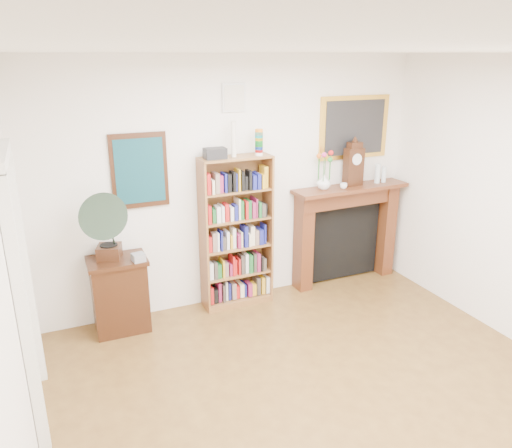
{
  "coord_description": "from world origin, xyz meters",
  "views": [
    {
      "loc": [
        -1.95,
        -2.61,
        2.79
      ],
      "look_at": [
        -0.12,
        1.6,
        1.22
      ],
      "focal_mm": 35.0,
      "sensor_mm": 36.0,
      "label": 1
    }
  ],
  "objects_px": {
    "bookshelf": "(236,224)",
    "flower_vase": "(324,182)",
    "fireplace": "(346,225)",
    "gramophone": "(108,223)",
    "cd_stack": "(138,257)",
    "bottle_right": "(384,174)",
    "bottle_left": "(378,173)",
    "teacup": "(344,186)",
    "mantel_clock": "(354,165)",
    "side_cabinet": "(120,295)"
  },
  "relations": [
    {
      "from": "bookshelf",
      "to": "bottle_right",
      "type": "distance_m",
      "value": 2.02
    },
    {
      "from": "side_cabinet",
      "to": "mantel_clock",
      "type": "relative_size",
      "value": 1.52
    },
    {
      "from": "mantel_clock",
      "to": "bottle_right",
      "type": "distance_m",
      "value": 0.47
    },
    {
      "from": "bottle_left",
      "to": "bottle_right",
      "type": "bearing_deg",
      "value": -2.93
    },
    {
      "from": "gramophone",
      "to": "bottle_right",
      "type": "relative_size",
      "value": 3.76
    },
    {
      "from": "side_cabinet",
      "to": "gramophone",
      "type": "xyz_separation_m",
      "value": [
        -0.06,
        -0.08,
        0.83
      ]
    },
    {
      "from": "teacup",
      "to": "bottle_right",
      "type": "bearing_deg",
      "value": 6.57
    },
    {
      "from": "bookshelf",
      "to": "flower_vase",
      "type": "relative_size",
      "value": 11.57
    },
    {
      "from": "gramophone",
      "to": "flower_vase",
      "type": "distance_m",
      "value": 2.53
    },
    {
      "from": "cd_stack",
      "to": "gramophone",
      "type": "bearing_deg",
      "value": 165.81
    },
    {
      "from": "side_cabinet",
      "to": "flower_vase",
      "type": "height_order",
      "value": "flower_vase"
    },
    {
      "from": "bookshelf",
      "to": "bottle_left",
      "type": "distance_m",
      "value": 1.94
    },
    {
      "from": "mantel_clock",
      "to": "teacup",
      "type": "xyz_separation_m",
      "value": [
        -0.19,
        -0.1,
        -0.22
      ]
    },
    {
      "from": "cd_stack",
      "to": "mantel_clock",
      "type": "relative_size",
      "value": 0.23
    },
    {
      "from": "bookshelf",
      "to": "fireplace",
      "type": "bearing_deg",
      "value": 1.2
    },
    {
      "from": "mantel_clock",
      "to": "flower_vase",
      "type": "relative_size",
      "value": 3.05
    },
    {
      "from": "bookshelf",
      "to": "gramophone",
      "type": "distance_m",
      "value": 1.43
    },
    {
      "from": "bottle_left",
      "to": "cd_stack",
      "type": "bearing_deg",
      "value": -175.76
    },
    {
      "from": "side_cabinet",
      "to": "bottle_left",
      "type": "height_order",
      "value": "bottle_left"
    },
    {
      "from": "flower_vase",
      "to": "mantel_clock",
      "type": "bearing_deg",
      "value": 2.76
    },
    {
      "from": "flower_vase",
      "to": "bottle_left",
      "type": "distance_m",
      "value": 0.77
    },
    {
      "from": "bookshelf",
      "to": "teacup",
      "type": "xyz_separation_m",
      "value": [
        1.35,
        -0.07,
        0.33
      ]
    },
    {
      "from": "side_cabinet",
      "to": "gramophone",
      "type": "bearing_deg",
      "value": -124.76
    },
    {
      "from": "side_cabinet",
      "to": "fireplace",
      "type": "distance_m",
      "value": 2.87
    },
    {
      "from": "bookshelf",
      "to": "bottle_right",
      "type": "xyz_separation_m",
      "value": [
        1.99,
        0.0,
        0.39
      ]
    },
    {
      "from": "fireplace",
      "to": "mantel_clock",
      "type": "distance_m",
      "value": 0.77
    },
    {
      "from": "teacup",
      "to": "bottle_right",
      "type": "distance_m",
      "value": 0.64
    },
    {
      "from": "mantel_clock",
      "to": "bottle_left",
      "type": "relative_size",
      "value": 2.21
    },
    {
      "from": "teacup",
      "to": "bottle_right",
      "type": "relative_size",
      "value": 0.43
    },
    {
      "from": "bookshelf",
      "to": "gramophone",
      "type": "height_order",
      "value": "bookshelf"
    },
    {
      "from": "mantel_clock",
      "to": "flower_vase",
      "type": "height_order",
      "value": "mantel_clock"
    },
    {
      "from": "fireplace",
      "to": "mantel_clock",
      "type": "xyz_separation_m",
      "value": [
        0.04,
        -0.03,
        0.77
      ]
    },
    {
      "from": "fireplace",
      "to": "bottle_left",
      "type": "bearing_deg",
      "value": -8.7
    },
    {
      "from": "flower_vase",
      "to": "teacup",
      "type": "xyz_separation_m",
      "value": [
        0.23,
        -0.08,
        -0.05
      ]
    },
    {
      "from": "side_cabinet",
      "to": "teacup",
      "type": "bearing_deg",
      "value": 0.58
    },
    {
      "from": "side_cabinet",
      "to": "cd_stack",
      "type": "distance_m",
      "value": 0.51
    },
    {
      "from": "bookshelf",
      "to": "cd_stack",
      "type": "relative_size",
      "value": 16.74
    },
    {
      "from": "mantel_clock",
      "to": "gramophone",
      "type": "bearing_deg",
      "value": -179.53
    },
    {
      "from": "cd_stack",
      "to": "bottle_right",
      "type": "relative_size",
      "value": 0.6
    },
    {
      "from": "fireplace",
      "to": "cd_stack",
      "type": "relative_size",
      "value": 12.57
    },
    {
      "from": "fireplace",
      "to": "gramophone",
      "type": "height_order",
      "value": "gramophone"
    },
    {
      "from": "bookshelf",
      "to": "side_cabinet",
      "type": "bearing_deg",
      "value": -177.86
    },
    {
      "from": "gramophone",
      "to": "side_cabinet",
      "type": "bearing_deg",
      "value": 72.6
    },
    {
      "from": "teacup",
      "to": "bottle_right",
      "type": "xyz_separation_m",
      "value": [
        0.64,
        0.07,
        0.07
      ]
    },
    {
      "from": "bottle_left",
      "to": "gramophone",
      "type": "bearing_deg",
      "value": -177.22
    },
    {
      "from": "teacup",
      "to": "side_cabinet",
      "type": "bearing_deg",
      "value": 180.0
    },
    {
      "from": "side_cabinet",
      "to": "flower_vase",
      "type": "distance_m",
      "value": 2.64
    },
    {
      "from": "gramophone",
      "to": "flower_vase",
      "type": "height_order",
      "value": "gramophone"
    },
    {
      "from": "gramophone",
      "to": "teacup",
      "type": "height_order",
      "value": "gramophone"
    },
    {
      "from": "bookshelf",
      "to": "bottle_right",
      "type": "bearing_deg",
      "value": -0.84
    }
  ]
}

